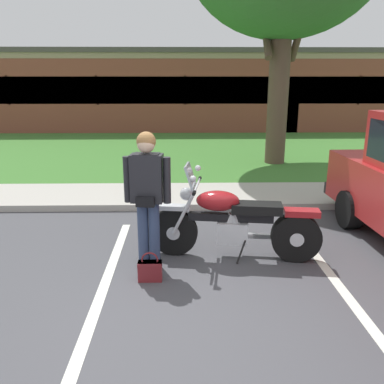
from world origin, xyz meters
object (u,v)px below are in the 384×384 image
Objects in this scene: rider_person at (147,191)px; hedge_left at (153,118)px; motorcycle at (240,223)px; handbag at (150,269)px; hedge_center_left at (234,118)px; brick_building at (185,88)px.

rider_person is 0.63× the size of hedge_left.
motorcycle is 1.34m from handbag.
handbag is at bearing -86.04° from hedge_left.
rider_person is at bearing -86.09° from hedge_left.
motorcycle is 6.22× the size of handbag.
hedge_center_left is (2.60, 13.35, 0.51)m from handbag.
hedge_left is at bearing 180.00° from hedge_center_left.
hedge_center_left is 5.76m from brick_building.
rider_person reaches higher than handbag.
brick_building is at bearing 92.10° from motorcycle.
rider_person is 13.25m from hedge_center_left.
brick_building reaches higher than rider_person.
brick_building is (0.51, 18.21, 0.77)m from rider_person.
handbag is at bearing -84.35° from rider_person.
rider_person is at bearing 95.65° from handbag.
hedge_center_left is at bearing -67.90° from brick_building.
motorcycle is 0.10× the size of brick_building.
hedge_center_left is at bearing 78.97° from handbag.
brick_building reaches higher than hedge_center_left.
handbag is 18.66m from brick_building.
handbag is 0.14× the size of hedge_center_left.
hedge_left is at bearing -104.97° from brick_building.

